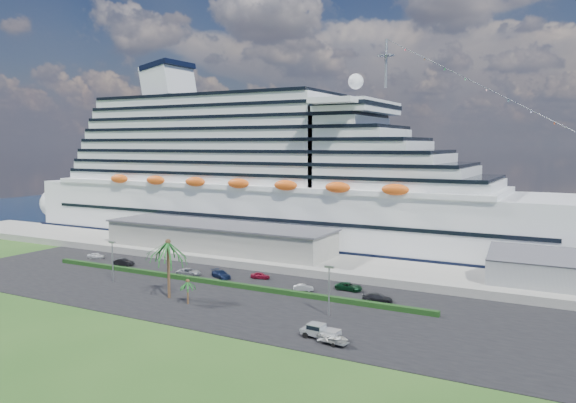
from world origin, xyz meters
The scene contains 22 objects.
ground centered at (0.00, 0.00, 0.00)m, with size 420.00×420.00×0.00m, color #264F1A.
asphalt_lot centered at (0.00, 11.00, 0.06)m, with size 140.00×38.00×0.12m, color black.
wharf centered at (0.00, 40.00, 0.90)m, with size 240.00×20.00×1.80m, color gray.
water centered at (0.00, 130.00, 0.01)m, with size 420.00×160.00×0.02m, color black.
cruise_ship centered at (-21.53, 64.00, 16.69)m, with size 191.00×38.00×54.00m.
terminal_building centered at (-25.00, 40.00, 5.01)m, with size 61.00×15.00×6.30m.
port_shed centered at (52.00, 40.00, 4.40)m, with size 24.00×12.31×7.37m.
hedge centered at (-8.00, 16.00, 0.57)m, with size 88.00×1.10×0.90m, color black.
lamp_post_left centered at (-28.00, 8.00, 5.34)m, with size 1.60×0.35×8.27m.
lamp_post_right centered at (20.00, 8.00, 5.34)m, with size 1.60×0.35×8.27m.
palm_tall centered at (-10.00, 4.00, 9.20)m, with size 8.82×8.82×11.13m.
palm_short centered at (-4.50, 2.50, 3.67)m, with size 3.53×3.53×4.56m.
parked_car_0 centered at (-48.92, 22.88, 0.82)m, with size 1.66×4.13×1.41m, color silver.
parked_car_1 centered at (-37.23, 20.22, 0.91)m, with size 1.67×4.79×1.58m, color black.
parked_car_2 centered at (-17.90, 19.66, 0.85)m, with size 2.41×5.23×1.45m, color #A3A5AC.
parked_car_3 centered at (-10.51, 21.00, 0.90)m, with size 2.19×5.38×1.56m, color #111D3D.
parked_car_4 centered at (-2.92, 24.29, 0.80)m, with size 1.61×4.00×1.36m, color maroon.
parked_car_5 centered at (9.32, 19.90, 0.75)m, with size 1.33×3.80×1.25m, color #97999E.
parked_car_6 centered at (16.82, 24.41, 0.86)m, with size 2.45×5.31×1.47m, color black.
parked_car_7 centered at (24.31, 19.23, 0.90)m, with size 2.19×5.39×1.56m, color black.
pickup_truck centered at (23.23, -2.27, 1.23)m, with size 5.83×2.39×2.02m.
boat_trailer centered at (26.02, -3.89, 1.16)m, with size 5.59×3.96×1.56m.
Camera 1 is at (56.45, -73.35, 27.96)m, focal length 35.00 mm.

